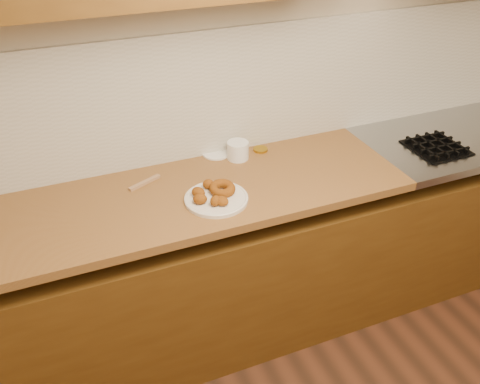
% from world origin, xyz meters
% --- Properties ---
extents(wall_back, '(4.00, 0.02, 2.70)m').
position_xyz_m(wall_back, '(0.00, 2.00, 1.35)').
color(wall_back, '#B6A98D').
rests_on(wall_back, ground).
extents(base_cabinet, '(3.60, 0.60, 0.77)m').
position_xyz_m(base_cabinet, '(0.00, 1.69, 0.39)').
color(base_cabinet, '#553510').
rests_on(base_cabinet, floor).
extents(butcher_block, '(2.30, 0.62, 0.04)m').
position_xyz_m(butcher_block, '(-0.65, 1.69, 0.88)').
color(butcher_block, olive).
rests_on(butcher_block, base_cabinet).
extents(stovetop, '(1.30, 0.62, 0.04)m').
position_xyz_m(stovetop, '(1.15, 1.69, 0.88)').
color(stovetop, '#9EA0A5').
rests_on(stovetop, base_cabinet).
extents(backsplash, '(3.60, 0.02, 0.60)m').
position_xyz_m(backsplash, '(0.00, 1.99, 1.20)').
color(backsplash, beige).
rests_on(backsplash, wall_back).
extents(donut_plate, '(0.27, 0.27, 0.02)m').
position_xyz_m(donut_plate, '(-0.38, 1.59, 0.91)').
color(donut_plate, silver).
rests_on(donut_plate, butcher_block).
extents(ring_donut, '(0.16, 0.16, 0.05)m').
position_xyz_m(ring_donut, '(-0.34, 1.61, 0.94)').
color(ring_donut, brown).
rests_on(ring_donut, donut_plate).
extents(fried_dough_chunks, '(0.15, 0.20, 0.04)m').
position_xyz_m(fried_dough_chunks, '(-0.42, 1.58, 0.94)').
color(fried_dough_chunks, brown).
rests_on(fried_dough_chunks, donut_plate).
extents(plastic_tub, '(0.14, 0.14, 0.09)m').
position_xyz_m(plastic_tub, '(-0.16, 1.89, 0.94)').
color(plastic_tub, white).
rests_on(plastic_tub, butcher_block).
extents(tub_lid, '(0.15, 0.15, 0.01)m').
position_xyz_m(tub_lid, '(-0.24, 1.97, 0.90)').
color(tub_lid, white).
rests_on(tub_lid, butcher_block).
extents(brass_jar_lid, '(0.08, 0.08, 0.01)m').
position_xyz_m(brass_jar_lid, '(-0.02, 1.92, 0.91)').
color(brass_jar_lid, '#AD871A').
rests_on(brass_jar_lid, butcher_block).
extents(wooden_utensil, '(0.16, 0.09, 0.01)m').
position_xyz_m(wooden_utensil, '(-0.63, 1.83, 0.91)').
color(wooden_utensil, '#A27853').
rests_on(wooden_utensil, butcher_block).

